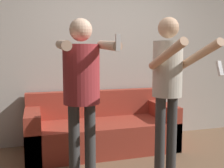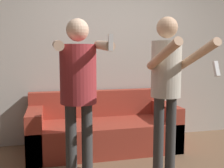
{
  "view_description": "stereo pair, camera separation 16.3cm",
  "coord_description": "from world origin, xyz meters",
  "views": [
    {
      "loc": [
        -1.11,
        -2.3,
        1.36
      ],
      "look_at": [
        -0.23,
        0.69,
        1.0
      ],
      "focal_mm": 42.0,
      "sensor_mm": 36.0,
      "label": 1
    },
    {
      "loc": [
        -0.96,
        -2.35,
        1.36
      ],
      "look_at": [
        -0.23,
        0.69,
        1.0
      ],
      "focal_mm": 42.0,
      "sensor_mm": 36.0,
      "label": 2
    }
  ],
  "objects": [
    {
      "name": "couch",
      "position": [
        -0.23,
        1.25,
        0.28
      ],
      "size": [
        2.07,
        0.86,
        0.81
      ],
      "color": "#9E3828",
      "rests_on": "ground_plane"
    },
    {
      "name": "person_standing_right",
      "position": [
        0.23,
        0.15,
        1.09
      ],
      "size": [
        0.43,
        0.79,
        1.74
      ],
      "color": "#383838",
      "rests_on": "ground_plane"
    },
    {
      "name": "person_standing_left",
      "position": [
        -0.69,
        0.16,
        1.08
      ],
      "size": [
        0.47,
        0.73,
        1.7
      ],
      "color": "#383838",
      "rests_on": "ground_plane"
    },
    {
      "name": "wall_back",
      "position": [
        0.0,
        1.7,
        1.35
      ],
      "size": [
        6.4,
        0.06,
        2.7
      ],
      "color": "#B7B2A8",
      "rests_on": "ground_plane"
    }
  ]
}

